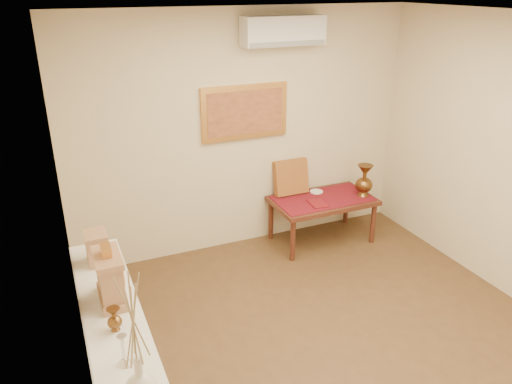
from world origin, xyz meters
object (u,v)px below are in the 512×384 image
white_vase (135,341)px  low_table (323,204)px  brass_urn_tall (365,177)px  mantel_clock (110,277)px  wooden_chest (97,248)px  display_ledge (120,373)px

white_vase → low_table: (2.65, 2.76, -0.94)m
white_vase → brass_urn_tall: 4.15m
mantel_clock → low_table: (2.65, 1.72, -0.67)m
low_table → wooden_chest: bearing=-155.9°
brass_urn_tall → wooden_chest: wooden_chest is taller
mantel_clock → low_table: bearing=33.1°
brass_urn_tall → display_ledge: bearing=-150.8°
white_vase → wooden_chest: size_ratio=3.64×
white_vase → wooden_chest: 1.60m
mantel_clock → display_ledge: bearing=-100.6°
mantel_clock → wooden_chest: 0.54m
display_ledge → mantel_clock: size_ratio=4.93×
brass_urn_tall → wooden_chest: (-3.15, -1.08, 0.31)m
brass_urn_tall → display_ledge: (-3.16, -1.76, -0.30)m
display_ledge → wooden_chest: 0.92m
white_vase → display_ledge: white_vase is taller
wooden_chest → brass_urn_tall: bearing=18.9°
display_ledge → low_table: bearing=35.1°
white_vase → wooden_chest: white_vase is taller
display_ledge → brass_urn_tall: bearing=29.2°
wooden_chest → low_table: 2.99m
display_ledge → wooden_chest: bearing=89.4°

